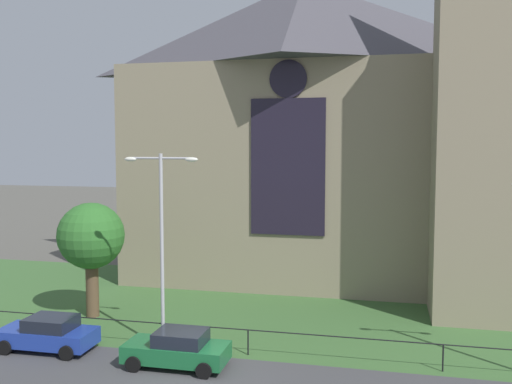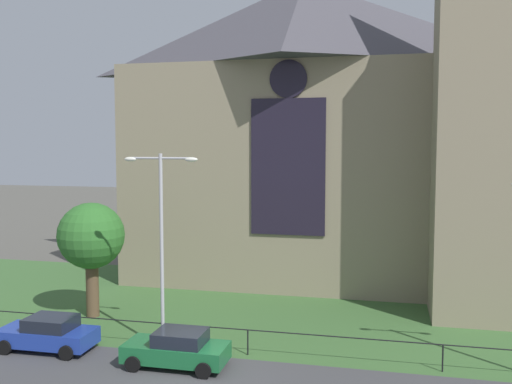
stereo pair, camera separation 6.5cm
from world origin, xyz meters
The scene contains 8 objects.
ground centered at (0.00, 10.00, 0.00)m, with size 160.00×160.00×0.00m, color #56544C.
grass_verge centered at (0.00, 8.00, 0.00)m, with size 120.00×20.00×0.01m, color #3D6633.
church_building centered at (2.31, 17.71, 10.27)m, with size 23.20×16.20×26.00m.
iron_railing centered at (1.54, 2.50, 0.98)m, with size 32.01×0.07×1.13m.
tree_left_near centered at (-7.75, 6.02, 4.20)m, with size 3.46×3.46×6.02m.
streetlamp_near centered at (-2.31, 2.40, 5.46)m, with size 3.37×0.26×8.63m.
parked_car_blue centered at (-7.15, 1.07, 0.74)m, with size 4.22×2.05×1.51m.
parked_car_green centered at (-0.95, 0.60, 0.74)m, with size 4.20×2.02×1.51m.
Camera 1 is at (7.23, -20.60, 9.02)m, focal length 39.97 mm.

